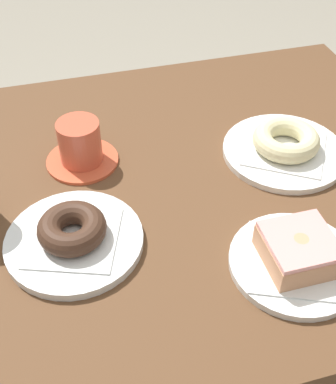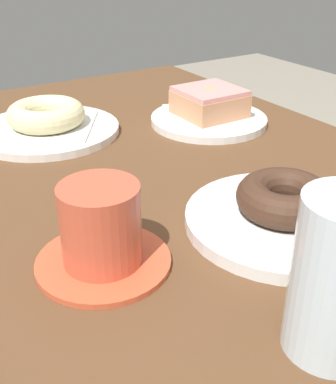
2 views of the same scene
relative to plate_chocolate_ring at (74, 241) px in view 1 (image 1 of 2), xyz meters
name	(u,v)px [view 1 (image 1 of 2)]	position (x,y,z in m)	size (l,w,h in m)	color
ground_plane	(183,371)	(-0.22, -0.10, -0.72)	(6.00, 6.00, 0.00)	gray
table	(189,214)	(-0.22, -0.10, -0.10)	(0.97, 0.81, 0.72)	brown
plate_chocolate_ring	(74,241)	(0.00, 0.00, 0.00)	(0.22, 0.22, 0.01)	white
napkin_chocolate_ring	(74,237)	(0.00, 0.00, 0.01)	(0.14, 0.14, 0.00)	white
donut_chocolate_ring	(72,228)	(0.00, 0.00, 0.03)	(0.11, 0.11, 0.04)	#40271A
plate_glazed_square	(295,263)	(-0.31, 0.13, 0.00)	(0.20, 0.20, 0.01)	white
napkin_glazed_square	(296,260)	(-0.31, 0.13, 0.01)	(0.14, 0.14, 0.00)	white
donut_glazed_square	(299,249)	(-0.31, 0.13, 0.03)	(0.10, 0.10, 0.05)	tan
plate_sugar_ring	(284,151)	(-0.41, -0.12, 0.00)	(0.23, 0.23, 0.01)	white
napkin_sugar_ring	(284,148)	(-0.41, -0.12, 0.01)	(0.14, 0.14, 0.00)	white
donut_sugar_ring	(286,140)	(-0.41, -0.12, 0.03)	(0.12, 0.12, 0.04)	beige
coffee_cup	(80,145)	(-0.04, -0.20, 0.03)	(0.13, 0.13, 0.09)	#D35534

